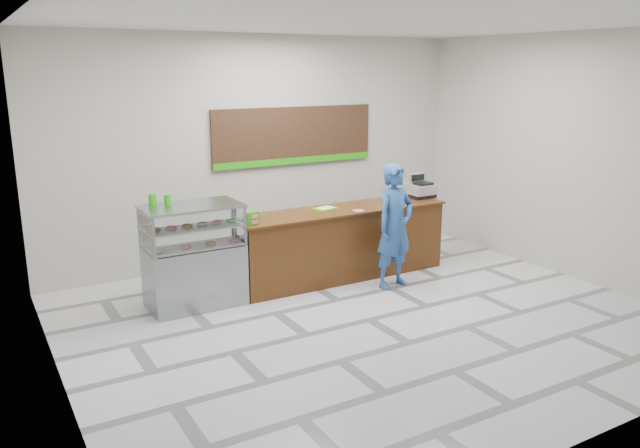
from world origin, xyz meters
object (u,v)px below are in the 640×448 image
cash_register (420,189)px  serving_tray (325,208)px  sales_counter (341,243)px  customer (395,226)px  display_case (194,255)px

cash_register → serving_tray: cash_register is taller
sales_counter → customer: customer is taller
cash_register → customer: size_ratio=0.23×
sales_counter → display_case: size_ratio=2.45×
serving_tray → customer: 1.05m
sales_counter → cash_register: bearing=3.5°
display_case → customer: size_ratio=0.76×
cash_register → customer: 1.36m
serving_tray → display_case: bearing=170.7°
display_case → cash_register: bearing=1.4°
serving_tray → sales_counter: bearing=-37.4°
display_case → customer: (2.66, -0.70, 0.20)m
sales_counter → serving_tray: 0.57m
sales_counter → serving_tray: (-0.22, 0.10, 0.52)m
cash_register → serving_tray: size_ratio=1.13×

